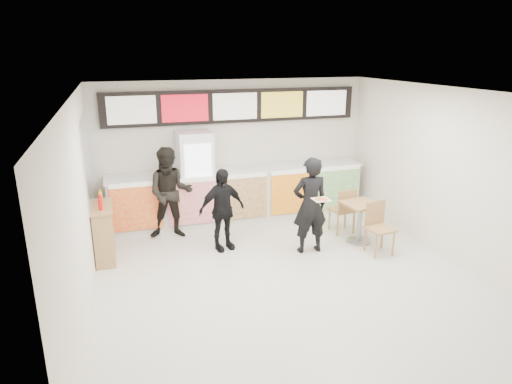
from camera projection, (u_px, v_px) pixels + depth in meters
name	position (u px, v px, depth m)	size (l,w,h in m)	color
floor	(291.00, 284.00, 7.29)	(7.00, 7.00, 0.00)	beige
ceiling	(296.00, 93.00, 6.40)	(7.00, 7.00, 0.00)	white
wall_back	(234.00, 149.00, 10.04)	(6.00, 6.00, 0.00)	silver
wall_left	(81.00, 216.00, 5.99)	(7.00, 7.00, 0.00)	silver
wall_right	(458.00, 179.00, 7.71)	(7.00, 7.00, 0.00)	silver
service_counter	(239.00, 195.00, 9.94)	(5.56, 0.77, 1.14)	silver
menu_board	(234.00, 106.00, 9.68)	(5.50, 0.14, 0.70)	black
drinks_fridge	(196.00, 179.00, 9.56)	(0.70, 0.67, 2.00)	white
mirror_panel	(87.00, 157.00, 8.15)	(0.01, 2.00, 1.50)	#B2B7BF
customer_main	(310.00, 205.00, 8.25)	(0.65, 0.43, 1.79)	black
customer_left	(170.00, 193.00, 8.90)	(0.89, 0.69, 1.82)	black
customer_mid	(222.00, 210.00, 8.38)	(0.91, 0.38, 1.55)	black
pizza_slice	(321.00, 199.00, 7.76)	(0.36, 0.36, 0.02)	beige
cafe_table	(360.00, 215.00, 8.75)	(0.72, 1.67, 0.95)	#AD8A4F
condiment_ledge	(104.00, 232.00, 8.02)	(0.37, 0.91, 1.21)	#AD8A4F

